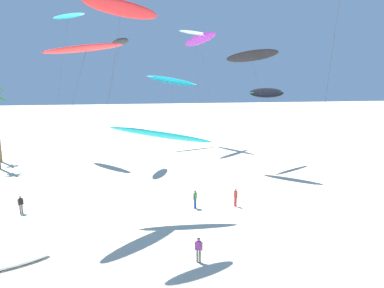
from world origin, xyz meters
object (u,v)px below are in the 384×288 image
(flying_kite_11, at_px, (196,33))
(person_mid_field, at_px, (195,198))
(flying_kite_2, at_px, (86,48))
(person_near_left, at_px, (21,204))
(flying_kite_1, at_px, (121,42))
(flying_kite_6, at_px, (267,93))
(flying_kite_0, at_px, (68,16))
(person_foreground_walker, at_px, (199,249))
(grounded_kite_0, at_px, (6,264))
(flying_kite_5, at_px, (121,8))
(flying_kite_8, at_px, (251,56))
(person_near_right, at_px, (236,197))
(flying_kite_3, at_px, (161,135))
(flying_kite_4, at_px, (200,39))
(flying_kite_7, at_px, (173,81))

(flying_kite_11, height_order, person_mid_field, flying_kite_11)
(flying_kite_2, height_order, person_near_left, flying_kite_2)
(flying_kite_1, relative_size, flying_kite_6, 1.62)
(flying_kite_0, distance_m, person_foreground_walker, 38.08)
(grounded_kite_0, xyz_separation_m, person_foreground_walker, (11.72, -1.40, 0.71))
(flying_kite_5, height_order, flying_kite_8, flying_kite_5)
(flying_kite_0, relative_size, flying_kite_2, 1.41)
(flying_kite_0, relative_size, person_near_right, 12.12)
(person_foreground_walker, bearing_deg, grounded_kite_0, 173.19)
(flying_kite_6, bearing_deg, flying_kite_3, -134.02)
(flying_kite_5, distance_m, flying_kite_6, 26.41)
(flying_kite_0, height_order, flying_kite_1, flying_kite_0)
(flying_kite_11, distance_m, person_near_left, 36.56)
(flying_kite_2, xyz_separation_m, person_near_left, (-6.39, 2.45, -12.63))
(flying_kite_8, bearing_deg, person_foreground_walker, -116.25)
(flying_kite_2, relative_size, flying_kite_3, 1.75)
(person_near_right, bearing_deg, person_mid_field, 178.26)
(flying_kite_5, bearing_deg, flying_kite_6, 47.04)
(flying_kite_0, relative_size, flying_kite_3, 2.47)
(flying_kite_4, bearing_deg, grounded_kite_0, -117.34)
(flying_kite_2, xyz_separation_m, flying_kite_5, (2.72, -3.67, 2.20))
(flying_kite_11, bearing_deg, person_near_left, -127.46)
(flying_kite_1, height_order, flying_kite_2, flying_kite_1)
(flying_kite_2, height_order, flying_kite_3, flying_kite_2)
(flying_kite_0, distance_m, flying_kite_4, 20.54)
(flying_kite_0, distance_m, person_near_right, 33.53)
(flying_kite_0, bearing_deg, flying_kite_4, 20.04)
(flying_kite_0, xyz_separation_m, flying_kite_7, (14.67, 6.47, -8.60))
(flying_kite_5, xyz_separation_m, grounded_kite_0, (-7.42, -2.69, -15.52))
(flying_kite_2, xyz_separation_m, person_near_right, (12.04, 1.10, -12.60))
(flying_kite_2, height_order, person_foreground_walker, flying_kite_2)
(grounded_kite_0, xyz_separation_m, person_near_right, (16.74, 7.46, 0.72))
(person_near_right, bearing_deg, flying_kite_3, -168.76)
(flying_kite_4, xyz_separation_m, flying_kite_8, (2.83, -17.66, -3.62))
(person_near_right, bearing_deg, flying_kite_2, -174.79)
(grounded_kite_0, bearing_deg, person_mid_field, 30.04)
(flying_kite_11, distance_m, person_foreground_walker, 40.21)
(flying_kite_1, height_order, person_near_right, flying_kite_1)
(person_foreground_walker, bearing_deg, flying_kite_2, 132.13)
(flying_kite_3, xyz_separation_m, flying_kite_4, (8.86, 30.51, 10.55))
(flying_kite_8, distance_m, person_near_left, 28.68)
(flying_kite_5, bearing_deg, flying_kite_11, 71.69)
(flying_kite_7, height_order, person_mid_field, flying_kite_7)
(flying_kite_4, height_order, flying_kite_11, flying_kite_4)
(flying_kite_11, xyz_separation_m, person_foreground_walker, (-6.18, -35.78, -17.27))
(flying_kite_0, relative_size, person_foreground_walker, 12.21)
(flying_kite_4, relative_size, flying_kite_8, 1.26)
(flying_kite_8, bearing_deg, flying_kite_2, -143.51)
(flying_kite_5, height_order, flying_kite_6, flying_kite_5)
(person_near_left, bearing_deg, flying_kite_3, -12.79)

